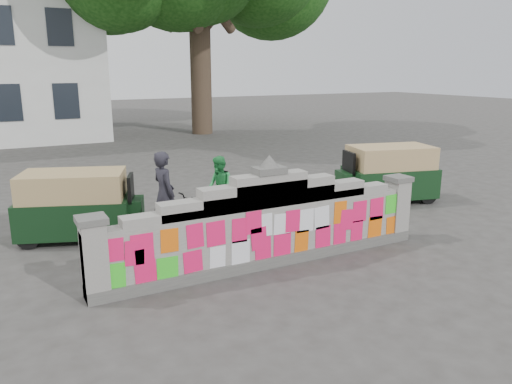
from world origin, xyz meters
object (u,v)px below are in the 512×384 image
cyclist_rider (165,206)px  rickshaw_right (387,173)px  cyclist_bike (166,223)px  pedestrian (219,187)px  rickshaw_left (78,205)px

cyclist_rider → rickshaw_right: size_ratio=0.61×
cyclist_bike → cyclist_rider: bearing=-0.0°
cyclist_bike → cyclist_rider: cyclist_rider is taller
pedestrian → rickshaw_left: bearing=-85.7°
cyclist_rider → pedestrian: size_ratio=1.14×
pedestrian → rickshaw_left: (-3.19, -0.05, 0.00)m
cyclist_rider → rickshaw_left: (-1.43, 1.30, -0.10)m
cyclist_bike → rickshaw_left: (-1.43, 1.30, 0.24)m
rickshaw_right → pedestrian: bearing=4.9°
pedestrian → rickshaw_left: pedestrian is taller
cyclist_rider → rickshaw_right: bearing=-94.0°
cyclist_bike → rickshaw_right: (6.29, 0.63, 0.27)m
cyclist_bike → rickshaw_right: 6.33m
cyclist_rider → cyclist_bike: bearing=-0.0°
cyclist_bike → rickshaw_left: rickshaw_left is taller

